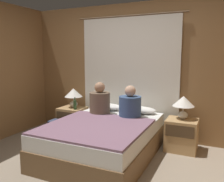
{
  "coord_description": "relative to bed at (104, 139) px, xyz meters",
  "views": [
    {
      "loc": [
        1.58,
        -2.51,
        1.55
      ],
      "look_at": [
        0.0,
        0.93,
        0.98
      ],
      "focal_mm": 38.0,
      "sensor_mm": 36.0,
      "label": 1
    }
  ],
  "objects": [
    {
      "name": "ground_plane",
      "position": [
        0.0,
        -0.63,
        -0.26
      ],
      "size": [
        16.0,
        16.0,
        0.0
      ],
      "primitive_type": "plane",
      "color": "gray"
    },
    {
      "name": "wall_back",
      "position": [
        0.0,
        1.11,
        0.99
      ],
      "size": [
        4.23,
        0.06,
        2.5
      ],
      "color": "olive",
      "rests_on": "ground_plane"
    },
    {
      "name": "curtain_panel",
      "position": [
        0.0,
        1.05,
        0.88
      ],
      "size": [
        2.11,
        0.02,
        2.28
      ],
      "color": "white",
      "rests_on": "ground_plane"
    },
    {
      "name": "bed",
      "position": [
        0.0,
        0.0,
        0.0
      ],
      "size": [
        1.45,
        1.99,
        0.53
      ],
      "color": "brown",
      "rests_on": "ground_plane"
    },
    {
      "name": "nightstand_left",
      "position": [
        -1.06,
        0.71,
        -0.0
      ],
      "size": [
        0.49,
        0.45,
        0.52
      ],
      "color": "tan",
      "rests_on": "ground_plane"
    },
    {
      "name": "nightstand_right",
      "position": [
        1.06,
        0.71,
        -0.0
      ],
      "size": [
        0.49,
        0.45,
        0.52
      ],
      "color": "tan",
      "rests_on": "ground_plane"
    },
    {
      "name": "lamp_left",
      "position": [
        -1.06,
        0.77,
        0.52
      ],
      "size": [
        0.35,
        0.35,
        0.38
      ],
      "color": "silver",
      "rests_on": "nightstand_left"
    },
    {
      "name": "lamp_right",
      "position": [
        1.06,
        0.77,
        0.52
      ],
      "size": [
        0.35,
        0.35,
        0.38
      ],
      "color": "silver",
      "rests_on": "nightstand_right"
    },
    {
      "name": "pillow_left",
      "position": [
        -0.32,
        0.81,
        0.33
      ],
      "size": [
        0.58,
        0.29,
        0.12
      ],
      "color": "white",
      "rests_on": "bed"
    },
    {
      "name": "pillow_right",
      "position": [
        0.32,
        0.81,
        0.33
      ],
      "size": [
        0.58,
        0.29,
        0.12
      ],
      "color": "white",
      "rests_on": "bed"
    },
    {
      "name": "blanket_on_bed",
      "position": [
        0.0,
        -0.27,
        0.28
      ],
      "size": [
        1.39,
        1.38,
        0.03
      ],
      "color": "slate",
      "rests_on": "bed"
    },
    {
      "name": "person_left_in_bed",
      "position": [
        -0.31,
        0.45,
        0.49
      ],
      "size": [
        0.36,
        0.36,
        0.56
      ],
      "color": "brown",
      "rests_on": "bed"
    },
    {
      "name": "person_right_in_bed",
      "position": [
        0.26,
        0.45,
        0.47
      ],
      "size": [
        0.37,
        0.37,
        0.54
      ],
      "color": "#38517A",
      "rests_on": "bed"
    },
    {
      "name": "beer_bottle_on_left_stand",
      "position": [
        -0.92,
        0.6,
        0.35
      ],
      "size": [
        0.06,
        0.06,
        0.24
      ],
      "color": "#2D4C28",
      "rests_on": "nightstand_left"
    },
    {
      "name": "backpack_on_floor",
      "position": [
        -1.1,
        0.28,
        -0.06
      ],
      "size": [
        0.3,
        0.24,
        0.36
      ],
      "color": "#333D56",
      "rests_on": "ground_plane"
    }
  ]
}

